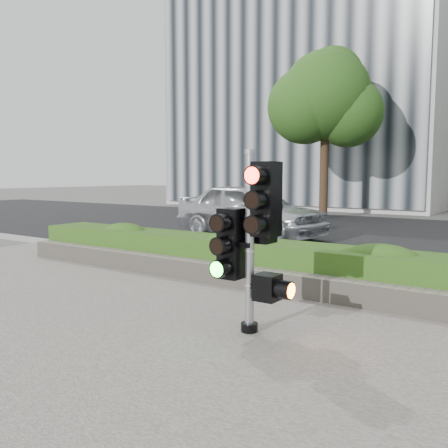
% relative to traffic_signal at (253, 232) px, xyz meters
% --- Properties ---
extents(ground, '(120.00, 120.00, 0.00)m').
position_rel_traffic_signal_xyz_m(ground, '(-0.73, -0.09, -1.21)').
color(ground, '#51514C').
rests_on(ground, ground).
extents(sidewalk, '(16.00, 11.00, 0.03)m').
position_rel_traffic_signal_xyz_m(sidewalk, '(-0.73, -2.59, -1.19)').
color(sidewalk, '#9E9389').
rests_on(sidewalk, ground).
extents(road, '(60.00, 13.00, 0.02)m').
position_rel_traffic_signal_xyz_m(road, '(-0.73, 9.91, -1.20)').
color(road, black).
rests_on(road, ground).
extents(curb, '(60.00, 0.25, 0.12)m').
position_rel_traffic_signal_xyz_m(curb, '(-0.73, 3.06, -1.15)').
color(curb, gray).
rests_on(curb, ground).
extents(stone_wall, '(12.00, 0.32, 0.34)m').
position_rel_traffic_signal_xyz_m(stone_wall, '(-0.73, 1.81, -1.01)').
color(stone_wall, gray).
rests_on(stone_wall, sidewalk).
extents(hedge, '(12.00, 1.00, 0.68)m').
position_rel_traffic_signal_xyz_m(hedge, '(-0.73, 2.46, -0.84)').
color(hedge, '#55932D').
rests_on(hedge, sidewalk).
extents(building_left, '(16.00, 9.00, 15.00)m').
position_rel_traffic_signal_xyz_m(building_left, '(-9.73, 22.91, 6.29)').
color(building_left, '#B7B7B2').
rests_on(building_left, ground).
extents(tree_left, '(4.61, 4.03, 7.34)m').
position_rel_traffic_signal_xyz_m(tree_left, '(-5.25, 14.47, 3.84)').
color(tree_left, black).
rests_on(tree_left, ground).
extents(traffic_signal, '(0.73, 0.53, 2.13)m').
position_rel_traffic_signal_xyz_m(traffic_signal, '(0.00, 0.00, 0.00)').
color(traffic_signal, black).
rests_on(traffic_signal, sidewalk).
extents(car_silver, '(4.98, 2.52, 1.63)m').
position_rel_traffic_signal_xyz_m(car_silver, '(-4.54, 7.27, -0.37)').
color(car_silver, silver).
rests_on(car_silver, road).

